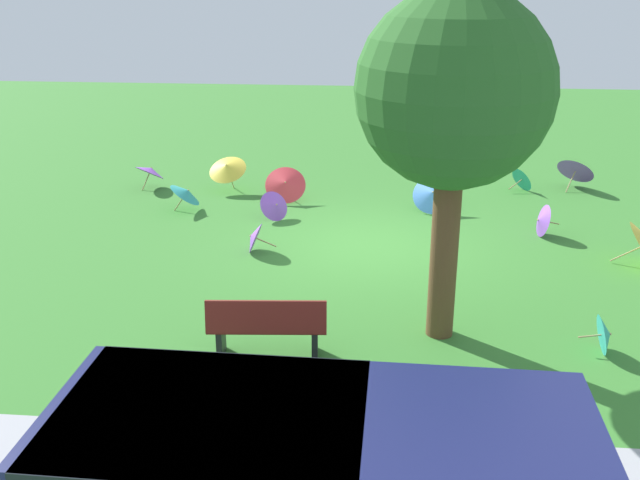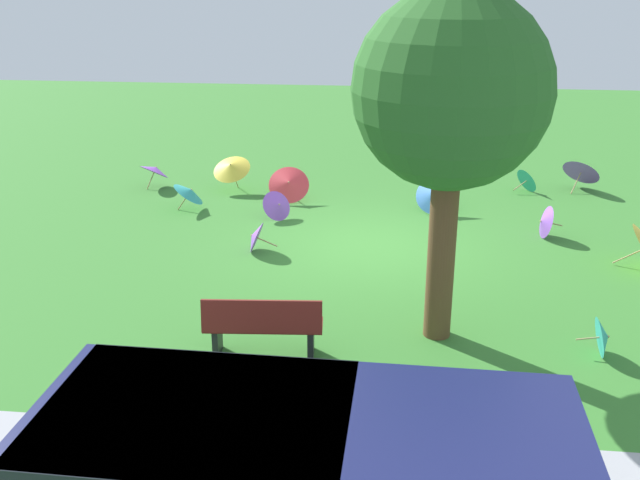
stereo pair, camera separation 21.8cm
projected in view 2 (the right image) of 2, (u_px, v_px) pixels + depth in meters
ground at (369, 246)px, 13.89m from camera, size 40.00×40.00×0.00m
van_dark at (286, 477)px, 6.21m from camera, size 4.63×2.19×1.53m
park_bench at (263, 326)px, 9.77m from camera, size 1.63×0.61×0.90m
shade_tree at (451, 94)px, 9.33m from camera, size 2.60×2.60×4.82m
parasol_teal_0 at (604, 337)px, 9.86m from camera, size 0.48×0.58×0.58m
parasol_purple_0 at (155, 170)px, 17.43m from camera, size 1.01×1.01×0.69m
parasol_teal_1 at (190, 192)px, 15.83m from camera, size 0.81×0.85×0.67m
parasol_teal_2 at (528, 180)px, 17.14m from camera, size 0.69×0.72×0.60m
parasol_yellow_0 at (231, 167)px, 17.06m from camera, size 1.04×1.01×0.89m
parasol_purple_1 at (582, 170)px, 17.26m from camera, size 1.14×1.10×0.85m
parasol_blue_0 at (436, 194)px, 15.61m from camera, size 0.99×0.94×0.83m
parasol_purple_2 at (544, 222)px, 14.22m from camera, size 0.54×0.67×0.66m
parasol_red_0 at (289, 184)px, 16.37m from camera, size 0.99×0.88×0.82m
parasol_purple_3 at (278, 205)px, 15.26m from camera, size 0.78×0.78×0.62m
parasol_purple_4 at (254, 237)px, 13.51m from camera, size 0.61×0.61×0.60m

